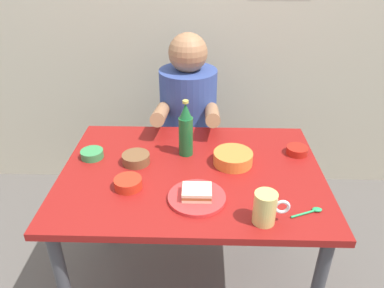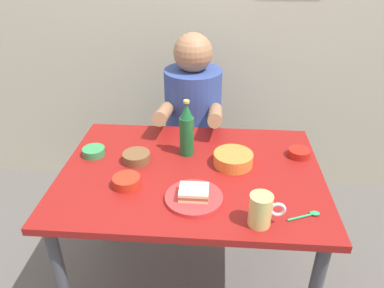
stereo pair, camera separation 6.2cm
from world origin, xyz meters
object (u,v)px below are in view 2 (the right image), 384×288
object	(u,v)px
dining_table	(191,188)
beer_mug	(261,210)
plate_orange	(194,198)
soup_bowl_orange	(233,158)
person_seated	(193,105)
sandwich	(194,192)
stool	(193,166)
beer_bottle	(187,130)

from	to	relation	value
dining_table	beer_mug	bearing A→B (deg)	-50.00
plate_orange	soup_bowl_orange	world-z (taller)	soup_bowl_orange
plate_orange	person_seated	bearing A→B (deg)	94.44
person_seated	sandwich	bearing A→B (deg)	-85.56
stool	plate_orange	world-z (taller)	plate_orange
sandwich	beer_mug	xyz separation A→B (m)	(0.24, -0.12, 0.03)
sandwich	plate_orange	bearing A→B (deg)	-97.13
plate_orange	beer_bottle	xyz separation A→B (m)	(-0.05, 0.33, 0.11)
dining_table	beer_mug	xyz separation A→B (m)	(0.26, -0.31, 0.15)
person_seated	sandwich	xyz separation A→B (m)	(0.06, -0.81, 0.01)
stool	beer_mug	world-z (taller)	beer_mug
plate_orange	soup_bowl_orange	distance (m)	0.30
dining_table	person_seated	bearing A→B (deg)	93.51
plate_orange	beer_mug	size ratio (longest dim) A/B	1.75
beer_mug	beer_bottle	size ratio (longest dim) A/B	0.48
plate_orange	soup_bowl_orange	xyz separation A→B (m)	(0.15, 0.25, 0.02)
dining_table	plate_orange	distance (m)	0.22
stool	beer_bottle	xyz separation A→B (m)	(0.01, -0.49, 0.51)
person_seated	beer_mug	xyz separation A→B (m)	(0.30, -0.93, 0.03)
dining_table	sandwich	xyz separation A→B (m)	(0.03, -0.19, 0.13)
stool	sandwich	size ratio (longest dim) A/B	4.09
person_seated	beer_bottle	size ratio (longest dim) A/B	2.75
person_seated	soup_bowl_orange	size ratio (longest dim) A/B	4.23
dining_table	sandwich	distance (m)	0.23
sandwich	beer_mug	world-z (taller)	beer_mug
plate_orange	sandwich	size ratio (longest dim) A/B	2.00
plate_orange	beer_bottle	world-z (taller)	beer_bottle
sandwich	beer_mug	bearing A→B (deg)	-26.55
dining_table	beer_bottle	xyz separation A→B (m)	(-0.03, 0.14, 0.21)
dining_table	beer_bottle	bearing A→B (deg)	102.40
sandwich	soup_bowl_orange	distance (m)	0.29
stool	beer_mug	distance (m)	1.09
sandwich	beer_mug	distance (m)	0.27
stool	sandwich	world-z (taller)	sandwich
sandwich	beer_bottle	distance (m)	0.34
dining_table	stool	size ratio (longest dim) A/B	2.44
person_seated	stool	bearing A→B (deg)	90.00
plate_orange	dining_table	bearing A→B (deg)	97.42
beer_mug	person_seated	bearing A→B (deg)	107.83
dining_table	soup_bowl_orange	bearing A→B (deg)	18.48
plate_orange	beer_bottle	distance (m)	0.35
stool	beer_mug	size ratio (longest dim) A/B	3.57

